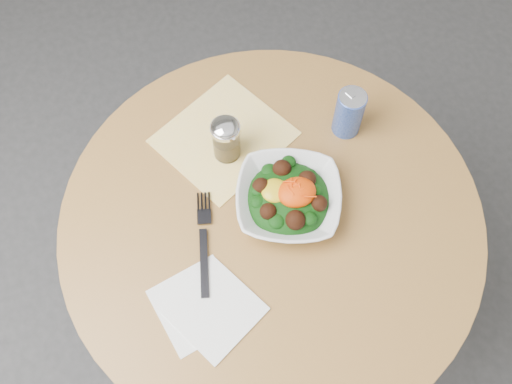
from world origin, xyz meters
TOP-DOWN VIEW (x-y plane):
  - ground at (0.00, 0.00)m, footprint 6.00×6.00m
  - table at (0.00, 0.00)m, footprint 0.90×0.90m
  - cloth_napkin at (-0.04, 0.22)m, footprint 0.34×0.33m
  - paper_napkins at (-0.19, -0.14)m, footprint 0.22×0.22m
  - salad_bowl at (0.04, 0.01)m, footprint 0.29×0.29m
  - fork at (-0.15, -0.01)m, footprint 0.08×0.23m
  - spice_shaker at (-0.04, 0.18)m, footprint 0.06×0.06m
  - beverage_can at (0.23, 0.15)m, footprint 0.06×0.06m

SIDE VIEW (x-z plane):
  - ground at x=0.00m, z-range 0.00..0.00m
  - table at x=0.00m, z-range 0.18..0.93m
  - cloth_napkin at x=-0.04m, z-range 0.75..0.75m
  - paper_napkins at x=-0.19m, z-range 0.75..0.75m
  - fork at x=-0.15m, z-range 0.75..0.76m
  - salad_bowl at x=0.04m, z-range 0.74..0.82m
  - spice_shaker at x=-0.04m, z-range 0.75..0.86m
  - beverage_can at x=0.23m, z-range 0.75..0.87m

